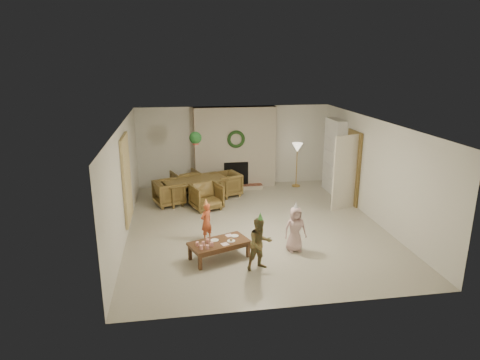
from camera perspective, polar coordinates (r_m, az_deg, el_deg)
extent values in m
plane|color=#B7B29E|center=(10.24, 2.02, -6.20)|extent=(7.00, 7.00, 0.00)
plane|color=white|center=(9.56, 2.17, 7.78)|extent=(7.00, 7.00, 0.00)
plane|color=silver|center=(13.18, -0.80, 4.64)|extent=(7.00, 0.00, 7.00)
plane|color=silver|center=(6.62, 7.89, -7.62)|extent=(7.00, 0.00, 7.00)
plane|color=silver|center=(9.73, -15.54, -0.22)|extent=(0.00, 7.00, 7.00)
plane|color=silver|center=(10.79, 17.93, 1.19)|extent=(0.00, 7.00, 7.00)
cube|color=#5E2119|center=(12.99, -0.68, 4.46)|extent=(2.50, 0.40, 2.50)
cube|color=maroon|center=(12.95, -0.44, -1.01)|extent=(1.60, 0.30, 0.12)
cube|color=black|center=(13.00, -0.55, 0.85)|extent=(0.75, 0.12, 0.75)
torus|color=#173714|center=(12.70, -0.53, 5.58)|extent=(0.54, 0.10, 0.54)
cylinder|color=gold|center=(13.41, 7.62, -0.75)|extent=(0.26, 0.26, 0.03)
cylinder|color=gold|center=(13.24, 7.72, 1.86)|extent=(0.03, 0.03, 1.25)
cone|color=beige|center=(13.11, 7.82, 4.40)|extent=(0.33, 0.33, 0.28)
cube|color=white|center=(12.80, 12.69, 3.19)|extent=(0.30, 1.00, 2.20)
cube|color=white|center=(12.95, 12.43, 0.39)|extent=(0.30, 0.92, 0.03)
cube|color=white|center=(12.85, 12.54, 2.10)|extent=(0.30, 0.92, 0.03)
cube|color=white|center=(12.76, 12.65, 3.85)|extent=(0.30, 0.92, 0.03)
cube|color=white|center=(12.68, 12.76, 5.61)|extent=(0.30, 0.92, 0.03)
cube|color=#A73E1E|center=(12.77, 12.63, 0.81)|extent=(0.20, 0.40, 0.24)
cube|color=#295E99|center=(12.85, 12.42, 2.76)|extent=(0.20, 0.44, 0.24)
cube|color=#A97324|center=(12.63, 12.77, 4.32)|extent=(0.20, 0.36, 0.22)
cube|color=brown|center=(11.88, 15.12, 1.62)|extent=(0.05, 0.86, 2.04)
cube|color=beige|center=(11.40, 14.12, 0.98)|extent=(0.77, 0.32, 2.00)
cube|color=beige|center=(9.91, -15.19, 0.12)|extent=(0.06, 1.20, 2.00)
imported|color=brown|center=(11.94, -6.08, -1.36)|extent=(2.00, 1.52, 0.62)
imported|color=brown|center=(11.24, -4.58, -2.27)|extent=(0.94, 0.96, 0.69)
imported|color=brown|center=(12.63, -7.43, -0.26)|extent=(0.94, 0.96, 0.69)
imported|color=brown|center=(11.68, -9.63, -1.74)|extent=(0.96, 0.94, 0.69)
imported|color=brown|center=(12.31, -1.89, -0.57)|extent=(0.96, 0.94, 0.69)
cylinder|color=tan|center=(10.94, -6.13, 6.92)|extent=(0.01, 0.01, 0.70)
cylinder|color=#9C3A32|center=(11.00, -6.07, 5.12)|extent=(0.16, 0.16, 0.12)
sphere|color=#16441B|center=(10.97, -6.09, 5.74)|extent=(0.32, 0.32, 0.32)
cube|color=#55341C|center=(8.52, -2.87, -8.56)|extent=(1.32, 0.98, 0.05)
cube|color=#55341C|center=(8.55, -2.86, -8.95)|extent=(1.20, 0.86, 0.07)
cube|color=#55341C|center=(8.20, -5.46, -11.09)|extent=(0.08, 0.08, 0.31)
cube|color=#55341C|center=(8.64, 1.10, -9.50)|extent=(0.08, 0.08, 0.31)
cube|color=#55341C|center=(8.60, -6.83, -9.78)|extent=(0.08, 0.08, 0.31)
cube|color=#55341C|center=(9.02, -0.49, -8.34)|extent=(0.08, 0.08, 0.31)
cylinder|color=white|center=(8.20, -5.30, -9.12)|extent=(0.08, 0.08, 0.08)
cylinder|color=white|center=(8.35, -5.83, -8.64)|extent=(0.08, 0.08, 0.08)
cylinder|color=white|center=(8.21, -4.46, -9.08)|extent=(0.08, 0.08, 0.08)
cylinder|color=white|center=(8.36, -5.01, -8.61)|extent=(0.08, 0.08, 0.08)
cylinder|color=white|center=(8.32, -3.88, -8.72)|extent=(0.08, 0.08, 0.08)
cylinder|color=white|center=(8.47, -4.43, -8.26)|extent=(0.08, 0.08, 0.08)
cylinder|color=white|center=(8.58, -3.48, -8.16)|extent=(0.21, 0.21, 0.01)
cylinder|color=white|center=(8.53, -1.21, -8.28)|extent=(0.21, 0.21, 0.01)
cylinder|color=white|center=(8.76, -0.74, -7.60)|extent=(0.21, 0.21, 0.01)
sphere|color=tan|center=(8.52, -1.22, -8.06)|extent=(0.08, 0.08, 0.06)
cube|color=#F4B3C8|center=(8.40, -2.07, -8.72)|extent=(0.18, 0.18, 0.01)
cube|color=#F4B3C8|center=(8.78, -1.50, -7.56)|extent=(0.18, 0.18, 0.01)
imported|color=#BE4C28|center=(9.32, -4.62, -5.70)|extent=(0.37, 0.36, 0.86)
cone|color=#E2C84B|center=(9.16, -4.69, -2.98)|extent=(0.15, 0.15, 0.16)
imported|color=brown|center=(8.05, 2.73, -8.70)|extent=(0.60, 0.52, 1.04)
cone|color=#4EAC49|center=(7.83, 2.79, -4.99)|extent=(0.13, 0.13, 0.17)
imported|color=beige|center=(8.85, 7.53, -6.65)|extent=(0.49, 0.33, 0.97)
cone|color=#BBB9C1|center=(8.66, 7.66, -3.46)|extent=(0.14, 0.14, 0.17)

